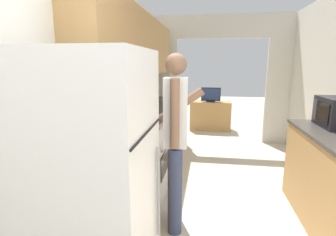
% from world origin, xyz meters
% --- Properties ---
extents(wall_left, '(0.38, 6.82, 2.50)m').
position_xyz_m(wall_left, '(-1.27, 2.03, 1.50)').
color(wall_left, silver).
rests_on(wall_left, ground_plane).
extents(wall_far_with_doorway, '(3.05, 0.06, 2.50)m').
position_xyz_m(wall_far_with_doorway, '(0.00, 4.45, 1.45)').
color(wall_far_with_doorway, silver).
rests_on(wall_far_with_doorway, ground_plane).
extents(counter_left, '(0.62, 3.40, 0.92)m').
position_xyz_m(counter_left, '(-1.03, 2.74, 0.46)').
color(counter_left, '#B2844C').
rests_on(counter_left, ground_plane).
extents(refrigerator, '(0.78, 0.72, 1.66)m').
position_xyz_m(refrigerator, '(-0.95, 0.49, 0.83)').
color(refrigerator, white).
rests_on(refrigerator, ground_plane).
extents(range_oven, '(0.66, 0.72, 1.06)m').
position_xyz_m(range_oven, '(-1.02, 1.86, 0.47)').
color(range_oven, '#B7B7BC').
rests_on(range_oven, ground_plane).
extents(person, '(0.54, 0.39, 1.66)m').
position_xyz_m(person, '(-0.52, 1.36, 0.89)').
color(person, '#384266').
rests_on(person, ground_plane).
extents(tv_cabinet, '(0.96, 0.42, 0.68)m').
position_xyz_m(tv_cabinet, '(-0.18, 5.35, 0.34)').
color(tv_cabinet, '#B2844C').
rests_on(tv_cabinet, ground_plane).
extents(television, '(0.45, 0.16, 0.34)m').
position_xyz_m(television, '(-0.18, 5.31, 0.85)').
color(television, black).
rests_on(television, tv_cabinet).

